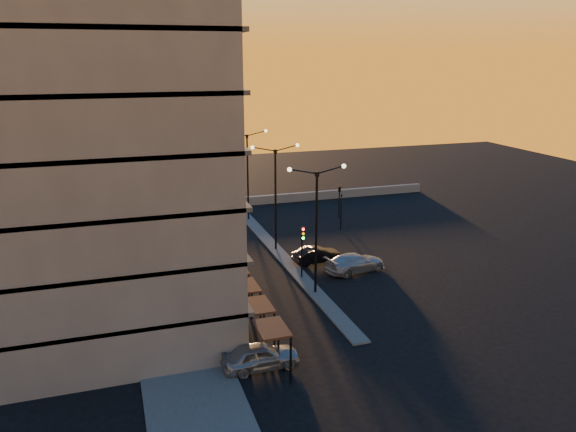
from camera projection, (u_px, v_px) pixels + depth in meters
The scene contains 14 objects.
ground at pixel (315, 293), 41.11m from camera, with size 120.00×120.00×0.00m, color black.
sidewalk_west at pixel (164, 289), 41.64m from camera, with size 5.00×40.00×0.12m, color #50504E.
median at pixel (276, 249), 50.24m from camera, with size 1.20×36.00×0.12m, color #50504E.
parapet at pixel (253, 201), 65.34m from camera, with size 44.00×0.50×1.00m, color slate.
building at pixel (100, 140), 33.70m from camera, with size 14.35×17.08×25.00m.
streetlamp_near at pixel (316, 220), 39.57m from camera, with size 4.32×0.32×9.51m.
streetlamp_mid at pixel (275, 189), 48.72m from camera, with size 4.32×0.32×9.51m.
streetlamp_far at pixel (248, 168), 57.86m from camera, with size 4.32×0.32×9.51m.
traffic_light_main at pixel (303, 244), 42.94m from camera, with size 0.28×0.44×4.25m.
signal_east_a at pixel (341, 211), 55.76m from camera, with size 0.13×0.16×3.60m.
signal_east_b at pixel (339, 189), 59.54m from camera, with size 0.42×1.99×3.60m.
car_hatchback at pixel (261, 356), 31.09m from camera, with size 1.74×4.33×1.48m, color #999DA0.
car_sedan at pixel (317, 255), 47.04m from camera, with size 1.44×4.12×1.36m, color black.
car_wagon at pixel (355, 263), 45.11m from camera, with size 2.08×5.13×1.49m, color #B1B5B9.
Camera 1 is at (-13.64, -35.49, 16.77)m, focal length 35.00 mm.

